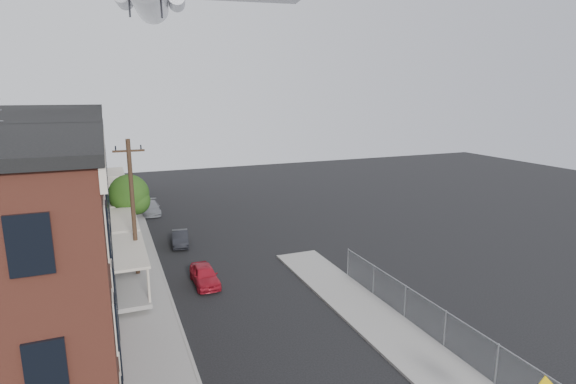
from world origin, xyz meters
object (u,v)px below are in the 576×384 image
object	(u,v)px
car_far	(151,208)
utility_pole	(133,211)
street_tree	(131,196)
car_mid	(180,238)
car_near	(205,275)

from	to	relation	value
car_far	utility_pole	bearing A→B (deg)	-97.15
street_tree	car_far	bearing A→B (deg)	73.45
car_mid	car_far	world-z (taller)	car_far
street_tree	car_mid	xyz separation A→B (m)	(3.23, -3.64, -2.89)
utility_pole	street_tree	size ratio (longest dim) A/B	1.73
utility_pole	car_near	xyz separation A→B (m)	(3.80, -1.72, -4.06)
street_tree	car_far	world-z (taller)	street_tree
car_near	car_mid	bearing A→B (deg)	91.25
car_mid	car_far	distance (m)	10.61
utility_pole	car_mid	world-z (taller)	utility_pole
street_tree	car_near	world-z (taller)	street_tree
utility_pole	street_tree	distance (m)	10.00
car_near	car_far	size ratio (longest dim) A/B	0.87
car_near	car_far	world-z (taller)	car_near
car_mid	car_far	bearing A→B (deg)	103.66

